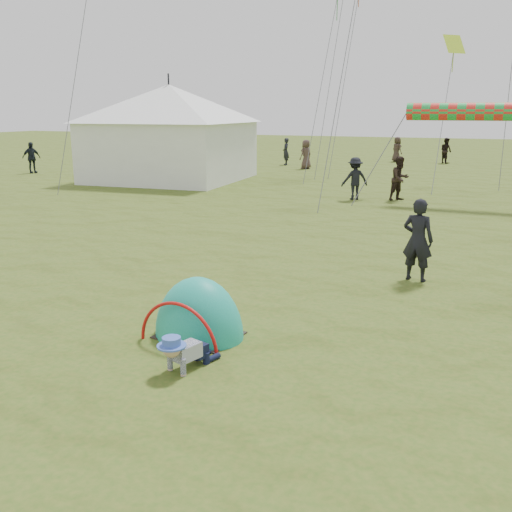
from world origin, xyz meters
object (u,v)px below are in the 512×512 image
at_px(crawling_toddler, 183,351).
at_px(popup_tent, 199,335).
at_px(event_marquee, 170,129).
at_px(standing_adult, 418,240).

bearing_deg(crawling_toddler, popup_tent, 126.21).
bearing_deg(crawling_toddler, event_marquee, 139.04).
xyz_separation_m(crawling_toddler, popup_tent, (-0.39, 1.14, -0.27)).
height_order(crawling_toddler, event_marquee, event_marquee).
bearing_deg(popup_tent, event_marquee, 129.33).
bearing_deg(crawling_toddler, standing_adult, 84.98).
relative_size(crawling_toddler, popup_tent, 0.38).
bearing_deg(popup_tent, crawling_toddler, -64.23).
xyz_separation_m(crawling_toddler, standing_adult, (2.29, 5.52, 0.58)).
xyz_separation_m(popup_tent, event_marquee, (-11.10, 17.57, 2.47)).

